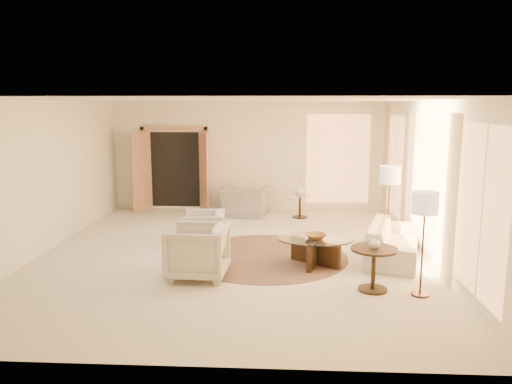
# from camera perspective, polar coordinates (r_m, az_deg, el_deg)

# --- Properties ---
(room) EXTENTS (7.04, 8.04, 2.83)m
(room) POSITION_cam_1_polar(r_m,az_deg,el_deg) (8.95, -2.70, 1.46)
(room) COLOR beige
(room) RESTS_ON ground
(windows_right) EXTENTS (0.10, 6.40, 2.40)m
(windows_right) POSITION_cam_1_polar(r_m,az_deg,el_deg) (9.36, 18.88, 1.01)
(windows_right) COLOR #FFAF66
(windows_right) RESTS_ON room
(window_back_corner) EXTENTS (1.70, 0.10, 2.40)m
(window_back_corner) POSITION_cam_1_polar(r_m,az_deg,el_deg) (12.90, 9.35, 3.74)
(window_back_corner) COLOR #FFAF66
(window_back_corner) RESTS_ON room
(curtains_right) EXTENTS (0.06, 5.20, 2.60)m
(curtains_right) POSITION_cam_1_polar(r_m,az_deg,el_deg) (10.22, 17.25, 1.53)
(curtains_right) COLOR #C9B684
(curtains_right) RESTS_ON room
(french_doors) EXTENTS (1.95, 0.66, 2.16)m
(french_doors) POSITION_cam_1_polar(r_m,az_deg,el_deg) (13.04, -9.31, 2.55)
(french_doors) COLOR tan
(french_doors) RESTS_ON room
(area_rug) EXTENTS (3.82, 3.82, 0.01)m
(area_rug) POSITION_cam_1_polar(r_m,az_deg,el_deg) (9.13, 1.09, -7.34)
(area_rug) COLOR #3A241B
(area_rug) RESTS_ON room
(sofa) EXTENTS (1.38, 2.28, 0.62)m
(sofa) POSITION_cam_1_polar(r_m,az_deg,el_deg) (9.32, 15.45, -5.38)
(sofa) COLOR beige
(sofa) RESTS_ON room
(armchair_left) EXTENTS (0.78, 0.83, 0.79)m
(armchair_left) POSITION_cam_1_polar(r_m,az_deg,el_deg) (9.61, -6.00, -4.09)
(armchair_left) COLOR beige
(armchair_left) RESTS_ON room
(armchair_right) EXTENTS (0.89, 0.94, 0.93)m
(armchair_right) POSITION_cam_1_polar(r_m,az_deg,el_deg) (8.00, -6.74, -6.48)
(armchair_right) COLOR beige
(armchair_right) RESTS_ON room
(accent_chair) EXTENTS (1.19, 0.89, 0.95)m
(accent_chair) POSITION_cam_1_polar(r_m,az_deg,el_deg) (12.29, -1.25, -0.57)
(accent_chair) COLOR #9B948E
(accent_chair) RESTS_ON room
(coffee_table) EXTENTS (1.62, 1.62, 0.47)m
(coffee_table) POSITION_cam_1_polar(r_m,az_deg,el_deg) (8.64, 6.79, -6.42)
(coffee_table) COLOR black
(coffee_table) RESTS_ON room
(end_table) EXTENTS (0.69, 0.69, 0.65)m
(end_table) POSITION_cam_1_polar(r_m,az_deg,el_deg) (7.60, 13.31, -7.74)
(end_table) COLOR black
(end_table) RESTS_ON room
(side_table) EXTENTS (0.48, 0.48, 0.56)m
(side_table) POSITION_cam_1_polar(r_m,az_deg,el_deg) (12.16, 5.04, -1.37)
(side_table) COLOR #2C211B
(side_table) RESTS_ON room
(floor_lamp_near) EXTENTS (0.39, 0.39, 1.59)m
(floor_lamp_near) POSITION_cam_1_polar(r_m,az_deg,el_deg) (9.63, 15.06, 1.48)
(floor_lamp_near) COLOR #2C211B
(floor_lamp_near) RESTS_ON room
(floor_lamp_far) EXTENTS (0.37, 0.37, 1.52)m
(floor_lamp_far) POSITION_cam_1_polar(r_m,az_deg,el_deg) (7.38, 18.75, -1.72)
(floor_lamp_far) COLOR #2C211B
(floor_lamp_far) RESTS_ON room
(bowl) EXTENTS (0.45, 0.45, 0.09)m
(bowl) POSITION_cam_1_polar(r_m,az_deg,el_deg) (8.58, 6.82, -5.04)
(bowl) COLOR brown
(bowl) RESTS_ON coffee_table
(end_vase) EXTENTS (0.18, 0.18, 0.17)m
(end_vase) POSITION_cam_1_polar(r_m,az_deg,el_deg) (7.52, 13.40, -5.68)
(end_vase) COLOR white
(end_vase) RESTS_ON end_table
(side_vase) EXTENTS (0.32, 0.32, 0.25)m
(side_vase) POSITION_cam_1_polar(r_m,az_deg,el_deg) (12.10, 5.07, 0.24)
(side_vase) COLOR white
(side_vase) RESTS_ON side_table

